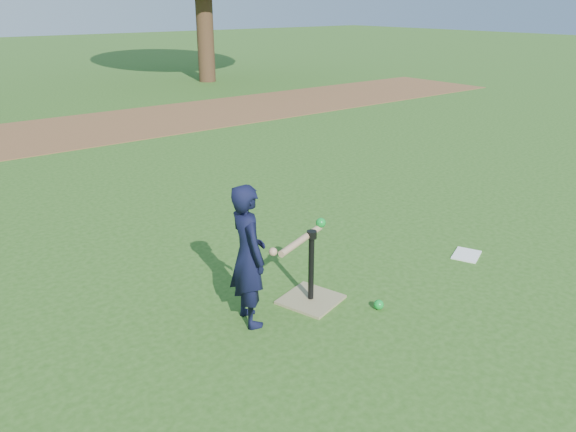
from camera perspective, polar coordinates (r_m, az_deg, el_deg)
ground at (r=4.54m, az=-2.23°, el=-9.21°), size 80.00×80.00×0.00m
dirt_strip at (r=11.17m, az=-25.63°, el=7.18°), size 24.00×3.00×0.01m
child at (r=4.12m, az=-4.07°, el=-4.03°), size 0.34×0.45×1.09m
wiffle_ball_ground at (r=4.55m, az=9.20°, el=-8.88°), size 0.08×0.08×0.08m
clipboard at (r=5.66m, az=17.67°, el=-3.78°), size 0.37×0.33×0.01m
batting_tee at (r=4.58m, az=2.33°, el=-7.39°), size 0.54×0.54×0.61m
swing_action at (r=4.31m, az=1.51°, el=-2.18°), size 0.65×0.27×0.12m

